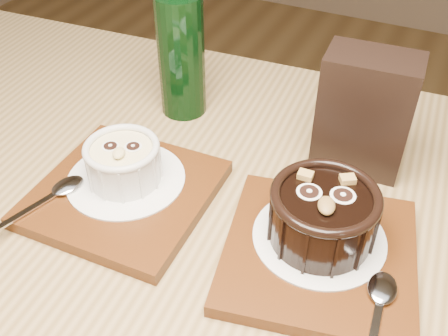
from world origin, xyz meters
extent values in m
cube|color=brown|center=(0.08, 0.19, 0.73)|extent=(1.25, 0.87, 0.04)
cylinder|color=brown|center=(-0.49, 0.50, 0.35)|extent=(0.06, 0.06, 0.71)
cube|color=#50270D|center=(-0.03, 0.23, 0.76)|extent=(0.18, 0.18, 0.01)
cylinder|color=white|center=(-0.04, 0.24, 0.77)|extent=(0.13, 0.13, 0.00)
cylinder|color=silver|center=(-0.04, 0.24, 0.79)|extent=(0.08, 0.08, 0.04)
cylinder|color=#DAC885|center=(-0.04, 0.24, 0.81)|extent=(0.07, 0.07, 0.00)
torus|color=silver|center=(-0.04, 0.24, 0.81)|extent=(0.08, 0.08, 0.01)
cylinder|color=black|center=(-0.05, 0.24, 0.81)|extent=(0.02, 0.02, 0.00)
cylinder|color=black|center=(-0.03, 0.25, 0.81)|extent=(0.02, 0.02, 0.00)
ellipsoid|color=#CDBA78|center=(-0.03, 0.23, 0.81)|extent=(0.02, 0.02, 0.01)
cube|color=#50270D|center=(0.18, 0.24, 0.76)|extent=(0.21, 0.21, 0.01)
cylinder|color=white|center=(0.18, 0.25, 0.77)|extent=(0.13, 0.13, 0.00)
cylinder|color=black|center=(0.18, 0.25, 0.79)|extent=(0.10, 0.10, 0.05)
cylinder|color=black|center=(0.18, 0.25, 0.82)|extent=(0.08, 0.08, 0.00)
torus|color=black|center=(0.18, 0.25, 0.82)|extent=(0.10, 0.10, 0.01)
cylinder|color=black|center=(0.16, 0.25, 0.82)|extent=(0.02, 0.02, 0.00)
cylinder|color=black|center=(0.19, 0.26, 0.82)|extent=(0.02, 0.02, 0.00)
ellipsoid|color=brown|center=(0.18, 0.24, 0.82)|extent=(0.02, 0.03, 0.01)
cube|color=olive|center=(0.15, 0.27, 0.82)|extent=(0.01, 0.01, 0.01)
cube|color=olive|center=(0.19, 0.28, 0.82)|extent=(0.02, 0.02, 0.01)
cube|color=black|center=(0.18, 0.40, 0.82)|extent=(0.10, 0.07, 0.14)
cylinder|color=black|center=(-0.06, 0.41, 0.83)|extent=(0.06, 0.06, 0.16)
camera|label=1|loc=(0.24, -0.10, 1.15)|focal=42.00mm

